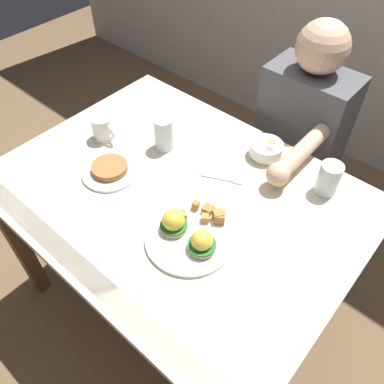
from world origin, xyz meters
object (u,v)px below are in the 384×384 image
at_px(dining_table, 178,211).
at_px(fruit_bowl, 266,149).
at_px(side_plate, 110,170).
at_px(eggs_benedict_plate, 190,233).
at_px(water_glass_far, 164,135).
at_px(diner_person, 297,140).
at_px(water_glass_near, 328,180).
at_px(coffee_mug, 103,127).
at_px(fork, 224,179).

xyz_separation_m(dining_table, fruit_bowl, (0.12, 0.34, 0.14)).
height_order(dining_table, side_plate, side_plate).
relative_size(eggs_benedict_plate, side_plate, 1.35).
relative_size(dining_table, water_glass_far, 9.44).
bearing_deg(diner_person, water_glass_far, -123.39).
height_order(dining_table, water_glass_near, water_glass_near).
xyz_separation_m(dining_table, water_glass_far, (-0.19, 0.13, 0.16)).
bearing_deg(fruit_bowl, eggs_benedict_plate, -85.46).
distance_m(eggs_benedict_plate, water_glass_near, 0.49).
bearing_deg(side_plate, diner_person, 62.72).
height_order(coffee_mug, water_glass_far, water_glass_far).
bearing_deg(side_plate, dining_table, 20.97).
bearing_deg(side_plate, fork, 36.22).
xyz_separation_m(fork, side_plate, (-0.32, -0.24, 0.01)).
relative_size(fork, water_glass_far, 1.16).
xyz_separation_m(fruit_bowl, water_glass_near, (0.25, -0.02, 0.02)).
distance_m(eggs_benedict_plate, side_plate, 0.40).
distance_m(dining_table, coffee_mug, 0.43).
relative_size(eggs_benedict_plate, fruit_bowl, 2.25).
distance_m(fruit_bowl, side_plate, 0.56).
bearing_deg(side_plate, fruit_bowl, 50.19).
bearing_deg(coffee_mug, fruit_bowl, 31.54).
bearing_deg(water_glass_near, fruit_bowl, 176.19).
height_order(coffee_mug, fork, coffee_mug).
xyz_separation_m(fork, diner_person, (0.04, 0.46, -0.09)).
height_order(eggs_benedict_plate, side_plate, eggs_benedict_plate).
bearing_deg(water_glass_near, side_plate, -145.67).
xyz_separation_m(eggs_benedict_plate, water_glass_near, (0.21, 0.44, 0.02)).
relative_size(dining_table, side_plate, 6.00).
bearing_deg(fork, water_glass_near, 32.10).
bearing_deg(eggs_benedict_plate, water_glass_near, 64.57).
distance_m(fork, water_glass_far, 0.28).
relative_size(water_glass_near, side_plate, 0.57).
bearing_deg(diner_person, dining_table, -101.39).
relative_size(dining_table, fruit_bowl, 10.00).
distance_m(water_glass_near, diner_person, 0.40).
relative_size(fruit_bowl, diner_person, 0.11).
distance_m(dining_table, water_glass_far, 0.28).
distance_m(fork, diner_person, 0.47).
bearing_deg(water_glass_far, fork, 2.41).
height_order(fruit_bowl, diner_person, diner_person).
height_order(eggs_benedict_plate, fruit_bowl, eggs_benedict_plate).
relative_size(eggs_benedict_plate, water_glass_near, 2.35).
xyz_separation_m(fruit_bowl, side_plate, (-0.36, -0.43, -0.02)).
distance_m(coffee_mug, fork, 0.50).
bearing_deg(water_glass_near, dining_table, -138.88).
relative_size(coffee_mug, water_glass_near, 0.97).
xyz_separation_m(coffee_mug, water_glass_near, (0.77, 0.30, -0.00)).
height_order(eggs_benedict_plate, water_glass_far, water_glass_far).
bearing_deg(fork, fruit_bowl, 79.07).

